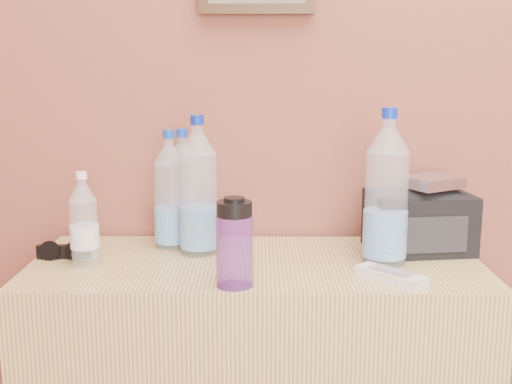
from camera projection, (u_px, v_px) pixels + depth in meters
pet_large_a at (170, 196)px, 1.65m from camera, size 0.08×0.08×0.30m
pet_large_b at (183, 194)px, 1.68m from camera, size 0.08×0.08×0.31m
pet_large_c at (199, 193)px, 1.59m from camera, size 0.09×0.09×0.35m
pet_large_d at (386, 196)px, 1.51m from camera, size 0.10×0.10×0.37m
pet_small at (84, 224)px, 1.51m from camera, size 0.06×0.06×0.22m
nalgene_bottle at (234, 243)px, 1.36m from camera, size 0.08×0.08×0.19m
sunglasses at (64, 251)px, 1.58m from camera, size 0.13×0.05×0.03m
ac_remote at (391, 276)px, 1.41m from camera, size 0.15×0.15×0.02m
toiletry_bag at (419, 218)px, 1.63m from camera, size 0.27×0.21×0.17m
foil_packet at (431, 182)px, 1.59m from camera, size 0.17×0.16×0.03m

